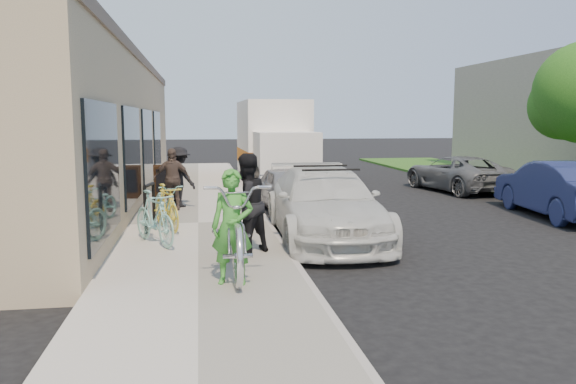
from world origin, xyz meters
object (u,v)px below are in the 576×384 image
woman_rider (232,227)px  cruiser_bike_b (166,202)px  man_standing (246,204)px  tandem_bike (234,226)px  sandwich_board (164,181)px  sedan_white (325,204)px  cruiser_bike_c (167,207)px  far_car_gray (457,173)px  bystander_b (172,179)px  sedan_silver (288,189)px  bike_rack (149,202)px  far_car_blue (559,189)px  moving_truck (275,146)px  cruiser_bike_a (154,218)px  bystander_a (179,177)px

woman_rider → cruiser_bike_b: woman_rider is taller
woman_rider → man_standing: bearing=94.0°
tandem_bike → sandwich_board: bearing=99.5°
sedan_white → woman_rider: size_ratio=3.12×
man_standing → cruiser_bike_c: (-1.45, 2.31, -0.39)m
far_car_gray → woman_rider: (-8.20, -10.19, 0.35)m
man_standing → cruiser_bike_b: bearing=-100.5°
bystander_b → tandem_bike: bearing=-76.2°
sedan_silver → man_standing: (-1.56, -5.21, 0.42)m
bike_rack → woman_rider: size_ratio=0.61×
far_car_blue → tandem_bike: tandem_bike is taller
cruiser_bike_c → cruiser_bike_b: bearing=74.2°
sedan_white → moving_truck: bearing=89.5°
far_car_blue → cruiser_bike_a: far_car_blue is taller
sedan_white → tandem_bike: size_ratio=1.89×
far_car_gray → man_standing: (-7.87, -8.41, 0.40)m
far_car_gray → bystander_b: 9.96m
moving_truck → far_car_blue: bearing=-58.4°
sedan_white → far_car_blue: 6.55m
sedan_white → far_car_gray: (6.15, 6.86, -0.12)m
moving_truck → woman_rider: 14.33m
sedan_white → far_car_gray: sedan_white is taller
bike_rack → bystander_b: 2.74m
cruiser_bike_b → bystander_b: 1.58m
sandwich_board → far_car_blue: (9.85, -3.95, 0.08)m
sandwich_board → far_car_blue: bearing=-28.2°
sandwich_board → bystander_a: bearing=-80.7°
far_car_gray → cruiser_bike_b: size_ratio=2.75×
tandem_bike → man_standing: 1.20m
far_car_blue → man_standing: 8.68m
sandwich_board → tandem_bike: 8.46m
cruiser_bike_a → moving_truck: bearing=43.7°
cruiser_bike_b → bystander_a: bearing=63.3°
sedan_white → bystander_a: bystander_a is taller
tandem_bike → man_standing: bearing=76.0°
man_standing → far_car_blue: bearing=167.0°
bike_rack → moving_truck: bearing=68.8°
sedan_white → bike_rack: bearing=171.3°
bike_rack → bystander_a: size_ratio=0.63×
bystander_a → moving_truck: bearing=-72.5°
cruiser_bike_a → sedan_silver: bearing=25.4°
moving_truck → cruiser_bike_c: bearing=-111.1°
sedan_white → bystander_b: bystander_b is taller
bystander_b → far_car_gray: bearing=23.3°
cruiser_bike_c → far_car_gray: bearing=13.3°
far_car_blue → far_car_gray: bearing=-81.6°
sandwich_board → bystander_a: size_ratio=0.60×
bike_rack → moving_truck: (3.94, 10.12, 0.65)m
sandwich_board → bystander_b: bystander_b is taller
sandwich_board → man_standing: (1.79, -7.17, 0.37)m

